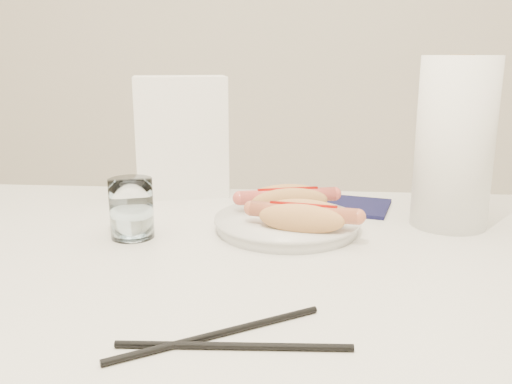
# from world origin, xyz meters

# --- Properties ---
(table) EXTENTS (1.20, 0.80, 0.75)m
(table) POSITION_xyz_m (0.00, 0.00, 0.69)
(table) COLOR silver
(table) RESTS_ON ground
(plate) EXTENTS (0.26, 0.26, 0.02)m
(plate) POSITION_xyz_m (0.07, 0.12, 0.76)
(plate) COLOR silver
(plate) RESTS_ON table
(hotdog_left) EXTENTS (0.17, 0.10, 0.05)m
(hotdog_left) POSITION_xyz_m (0.07, 0.17, 0.79)
(hotdog_left) COLOR tan
(hotdog_left) RESTS_ON plate
(hotdog_right) EXTENTS (0.17, 0.09, 0.05)m
(hotdog_right) POSITION_xyz_m (0.09, 0.07, 0.79)
(hotdog_right) COLOR #E19C57
(hotdog_right) RESTS_ON plate
(water_glass) EXTENTS (0.07, 0.07, 0.10)m
(water_glass) POSITION_xyz_m (-0.18, 0.07, 0.80)
(water_glass) COLOR white
(water_glass) RESTS_ON table
(chopstick_near) EXTENTS (0.21, 0.13, 0.01)m
(chopstick_near) POSITION_xyz_m (0.01, -0.24, 0.75)
(chopstick_near) COLOR black
(chopstick_near) RESTS_ON table
(chopstick_far) EXTENTS (0.24, 0.02, 0.01)m
(chopstick_far) POSITION_xyz_m (0.03, -0.26, 0.75)
(chopstick_far) COLOR black
(chopstick_far) RESTS_ON table
(napkin_box) EXTENTS (0.20, 0.14, 0.24)m
(napkin_box) POSITION_xyz_m (-0.16, 0.35, 0.87)
(napkin_box) COLOR white
(napkin_box) RESTS_ON table
(navy_napkin) EXTENTS (0.16, 0.16, 0.01)m
(navy_napkin) POSITION_xyz_m (0.19, 0.27, 0.75)
(navy_napkin) COLOR #111135
(navy_napkin) RESTS_ON table
(paper_towel_roll) EXTENTS (0.14, 0.14, 0.28)m
(paper_towel_roll) POSITION_xyz_m (0.34, 0.18, 0.89)
(paper_towel_roll) COLOR white
(paper_towel_roll) RESTS_ON table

